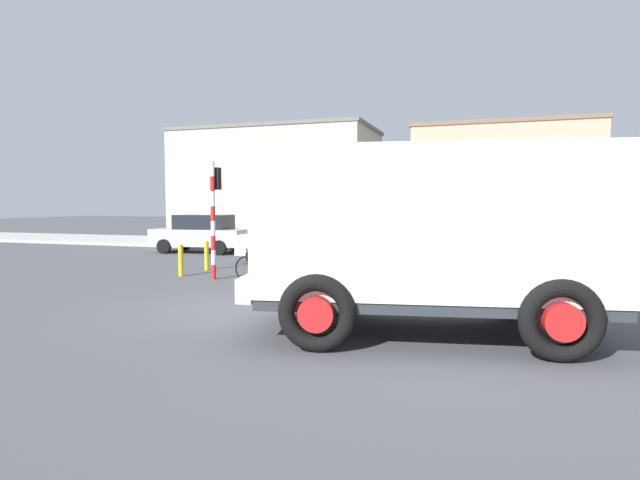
% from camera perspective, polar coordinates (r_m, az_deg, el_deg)
% --- Properties ---
extents(ground_plane, '(120.00, 120.00, 0.00)m').
position_cam_1_polar(ground_plane, '(10.33, -7.88, -7.52)').
color(ground_plane, '#4C4C51').
extents(sidewalk_far, '(80.00, 5.00, 0.16)m').
position_cam_1_polar(sidewalk_far, '(23.51, 7.33, -0.80)').
color(sidewalk_far, '#ADADA8').
rests_on(sidewalk_far, ground).
extents(truck_foreground, '(5.76, 3.52, 2.90)m').
position_cam_1_polar(truck_foreground, '(8.24, 11.93, 1.19)').
color(truck_foreground, white).
rests_on(truck_foreground, ground).
extents(cyclist, '(1.73, 0.50, 1.72)m').
position_cam_1_polar(cyclist, '(13.40, -6.35, -1.11)').
color(cyclist, black).
rests_on(cyclist, ground).
extents(traffic_light_pole, '(0.24, 0.43, 3.20)m').
position_cam_1_polar(traffic_light_pole, '(14.24, -11.71, 3.99)').
color(traffic_light_pole, red).
rests_on(traffic_light_pole, ground).
extents(car_red_near, '(4.03, 1.94, 1.60)m').
position_cam_1_polar(car_red_near, '(17.51, -2.56, -0.02)').
color(car_red_near, white).
rests_on(car_red_near, ground).
extents(car_white_mid, '(4.11, 2.10, 1.60)m').
position_cam_1_polar(car_white_mid, '(22.15, -13.04, 0.74)').
color(car_white_mid, '#B7B7BC').
rests_on(car_white_mid, ground).
extents(car_far_side, '(4.21, 2.33, 1.60)m').
position_cam_1_polar(car_far_side, '(15.63, 11.78, -0.60)').
color(car_far_side, '#1E2328').
rests_on(car_far_side, ground).
extents(bollard_near, '(0.14, 0.14, 0.90)m').
position_cam_1_polar(bollard_near, '(15.09, -15.26, -2.22)').
color(bollard_near, gold).
rests_on(bollard_near, ground).
extents(bollard_far, '(0.14, 0.14, 0.90)m').
position_cam_1_polar(bollard_far, '(16.27, -12.52, -1.73)').
color(bollard_far, gold).
rests_on(bollard_far, ground).
extents(building_corner_left, '(12.24, 6.61, 6.65)m').
position_cam_1_polar(building_corner_left, '(32.52, -4.78, 6.30)').
color(building_corner_left, '#B2AD9E').
rests_on(building_corner_left, ground).
extents(building_mid_block, '(9.40, 6.27, 6.25)m').
position_cam_1_polar(building_mid_block, '(30.03, 19.65, 5.87)').
color(building_mid_block, tan).
rests_on(building_mid_block, ground).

